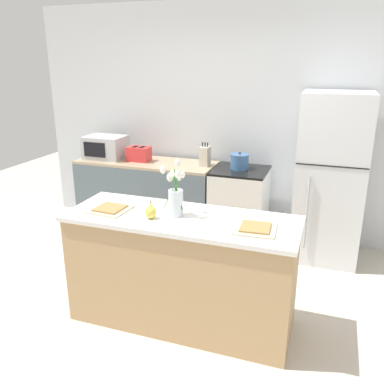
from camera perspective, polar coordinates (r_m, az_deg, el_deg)
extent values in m
plane|color=beige|center=(3.55, -1.40, -17.38)|extent=(10.00, 10.00, 0.00)
cube|color=silver|center=(4.87, 6.94, 9.59)|extent=(5.20, 0.08, 2.70)
cube|color=tan|center=(3.32, -1.46, -11.15)|extent=(1.76, 0.62, 0.89)
cube|color=silver|center=(3.12, -1.53, -3.76)|extent=(1.80, 0.66, 0.03)
cube|color=slate|center=(5.05, -6.28, -0.78)|extent=(1.68, 0.60, 0.87)
cube|color=tan|center=(4.93, -6.46, 4.16)|extent=(1.68, 0.60, 0.03)
cube|color=silver|center=(4.69, 6.63, -2.27)|extent=(0.60, 0.60, 0.87)
cube|color=black|center=(4.56, 6.83, 3.02)|extent=(0.60, 0.60, 0.02)
cube|color=black|center=(4.43, 5.73, -3.97)|extent=(0.42, 0.01, 0.29)
cube|color=silver|center=(4.46, 18.82, 1.79)|extent=(0.68, 0.64, 1.76)
cube|color=black|center=(4.09, 19.00, 3.43)|extent=(0.67, 0.01, 0.01)
cylinder|color=#B2B5B7|center=(4.22, 15.79, -2.83)|extent=(0.02, 0.02, 0.77)
cylinder|color=silver|center=(3.10, -2.28, -1.53)|extent=(0.11, 0.11, 0.20)
cylinder|color=#3D8438|center=(3.06, -1.98, -0.09)|extent=(0.09, 0.03, 0.26)
ellipsoid|color=white|center=(2.99, -1.33, 2.47)|extent=(0.04, 0.04, 0.06)
cylinder|color=#3D8438|center=(3.09, -2.04, -0.36)|extent=(0.02, 0.03, 0.23)
ellipsoid|color=white|center=(3.05, -1.85, 2.00)|extent=(0.03, 0.03, 0.05)
cylinder|color=#3D8438|center=(3.08, -2.22, 0.63)|extent=(0.02, 0.11, 0.32)
ellipsoid|color=white|center=(3.08, -2.05, 4.11)|extent=(0.04, 0.04, 0.06)
cylinder|color=#3D8438|center=(3.10, -2.58, -0.34)|extent=(0.08, 0.05, 0.21)
ellipsoid|color=white|center=(3.09, -3.14, 2.07)|extent=(0.05, 0.05, 0.07)
cylinder|color=#3D8438|center=(3.06, -2.82, 0.28)|extent=(0.12, 0.07, 0.29)
ellipsoid|color=white|center=(3.01, -4.12, 3.13)|extent=(0.04, 0.04, 0.06)
cylinder|color=#3D8438|center=(3.06, -2.42, -0.08)|extent=(0.02, 0.06, 0.27)
ellipsoid|color=white|center=(3.00, -2.77, 2.56)|extent=(0.04, 0.04, 0.06)
cylinder|color=#3D8438|center=(3.06, -2.22, -0.11)|extent=(0.05, 0.06, 0.27)
ellipsoid|color=white|center=(2.98, -2.02, 2.50)|extent=(0.04, 0.04, 0.06)
ellipsoid|color=#E5CC4C|center=(3.07, -5.82, -2.86)|extent=(0.09, 0.09, 0.10)
cone|color=#E5CC4C|center=(3.05, -5.86, -1.88)|extent=(0.05, 0.05, 0.04)
cylinder|color=brown|center=(3.04, -5.87, -1.42)|extent=(0.01, 0.01, 0.02)
cube|color=beige|center=(3.30, -11.41, -2.41)|extent=(0.31, 0.31, 0.01)
cube|color=#A37A42|center=(3.30, -11.42, -2.22)|extent=(0.22, 0.22, 0.01)
cube|color=beige|center=(2.91, 8.88, -5.12)|extent=(0.31, 0.31, 0.01)
cube|color=#A37A42|center=(2.91, 8.89, -4.90)|extent=(0.22, 0.22, 0.01)
cube|color=red|center=(4.93, -7.45, 5.33)|extent=(0.26, 0.18, 0.17)
cube|color=black|center=(4.94, -7.97, 6.33)|extent=(0.05, 0.11, 0.01)
cube|color=black|center=(4.90, -7.01, 6.27)|extent=(0.05, 0.11, 0.01)
cube|color=black|center=(4.99, -8.91, 5.72)|extent=(0.02, 0.02, 0.02)
cylinder|color=#386093|center=(4.55, 6.68, 4.18)|extent=(0.20, 0.20, 0.16)
cylinder|color=#386093|center=(4.53, 6.72, 5.21)|extent=(0.21, 0.21, 0.01)
sphere|color=black|center=(4.53, 6.73, 5.45)|extent=(0.02, 0.02, 0.02)
cube|color=#B7BABC|center=(5.15, -12.04, 6.20)|extent=(0.48, 0.36, 0.27)
cube|color=black|center=(5.02, -13.54, 5.79)|extent=(0.29, 0.01, 0.18)
cube|color=beige|center=(4.66, 1.83, 5.04)|extent=(0.10, 0.14, 0.22)
cylinder|color=black|center=(4.64, 1.49, 6.69)|extent=(0.01, 0.01, 0.05)
cylinder|color=black|center=(4.63, 1.85, 6.66)|extent=(0.01, 0.01, 0.05)
cylinder|color=black|center=(4.63, 2.21, 6.63)|extent=(0.01, 0.01, 0.05)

